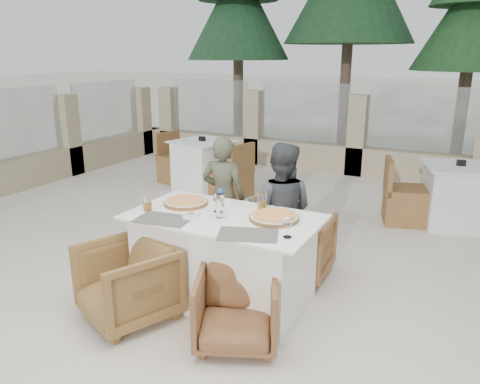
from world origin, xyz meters
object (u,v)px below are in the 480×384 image
at_px(pizza_left, 186,202).
at_px(wine_glass_centre, 217,202).
at_px(wine_glass_corner, 288,226).
at_px(armchair_far_right, 296,245).
at_px(beer_glass_right, 262,201).
at_px(bg_table_a, 203,165).
at_px(diner_right, 280,212).
at_px(pizza_right, 274,217).
at_px(armchair_near_left, 127,282).
at_px(armchair_far_left, 222,230).
at_px(armchair_near_right, 237,309).
at_px(bg_table_b, 457,196).
at_px(water_bottle, 220,204).
at_px(beer_glass_left, 147,202).
at_px(dining_table, 224,258).
at_px(diner_left, 224,197).
at_px(olive_dish, 191,215).

relative_size(pizza_left, wine_glass_centre, 2.13).
relative_size(wine_glass_corner, armchair_far_right, 0.28).
relative_size(beer_glass_right, bg_table_a, 0.09).
bearing_deg(diner_right, pizza_right, 95.51).
bearing_deg(armchair_near_left, armchair_far_left, 109.52).
distance_m(armchair_near_right, bg_table_b, 3.67).
distance_m(water_bottle, bg_table_a, 3.59).
distance_m(beer_glass_left, armchair_near_right, 1.26).
bearing_deg(bg_table_a, bg_table_b, 14.23).
relative_size(dining_table, diner_left, 1.25).
xyz_separation_m(bg_table_a, bg_table_b, (3.67, 0.03, 0.00)).
xyz_separation_m(beer_glass_right, diner_left, (-0.68, 0.52, -0.21)).
relative_size(wine_glass_centre, armchair_far_left, 0.27).
xyz_separation_m(water_bottle, olive_dish, (-0.22, -0.11, -0.10)).
height_order(beer_glass_right, bg_table_b, beer_glass_right).
xyz_separation_m(pizza_right, beer_glass_left, (-1.07, -0.28, 0.05)).
height_order(beer_glass_left, olive_dish, beer_glass_left).
distance_m(pizza_right, bg_table_b, 3.10).
bearing_deg(armchair_near_right, armchair_far_left, 99.77).
height_order(beer_glass_left, armchair_far_right, beer_glass_left).
relative_size(water_bottle, wine_glass_centre, 1.32).
height_order(beer_glass_left, armchair_near_right, beer_glass_left).
height_order(beer_glass_left, armchair_far_left, beer_glass_left).
relative_size(olive_dish, diner_right, 0.08).
relative_size(armchair_near_left, bg_table_b, 0.42).
distance_m(wine_glass_corner, armchair_near_right, 0.72).
bearing_deg(bg_table_b, beer_glass_right, -135.51).
height_order(dining_table, bg_table_a, same).
bearing_deg(armchair_far_left, pizza_left, 67.51).
distance_m(dining_table, armchair_far_left, 0.86).
distance_m(pizza_right, armchair_far_left, 1.16).
xyz_separation_m(armchair_near_right, bg_table_b, (1.25, 3.45, 0.11)).
relative_size(pizza_left, armchair_near_left, 0.56).
height_order(wine_glass_centre, bg_table_b, wine_glass_centre).
bearing_deg(water_bottle, bg_table_b, 60.73).
height_order(armchair_near_left, diner_right, diner_right).
height_order(wine_glass_corner, beer_glass_right, wine_glass_corner).
bearing_deg(diner_right, water_bottle, 57.48).
relative_size(beer_glass_left, bg_table_a, 0.09).
xyz_separation_m(water_bottle, beer_glass_left, (-0.66, -0.13, -0.05)).
xyz_separation_m(wine_glass_centre, armchair_near_left, (-0.44, -0.70, -0.55)).
distance_m(dining_table, diner_right, 0.73).
bearing_deg(armchair_far_left, armchair_far_right, 160.00).
bearing_deg(armchair_far_right, wine_glass_centre, 51.21).
xyz_separation_m(dining_table, water_bottle, (-0.00, -0.05, 0.51)).
relative_size(pizza_right, wine_glass_centre, 2.23).
height_order(beer_glass_right, armchair_near_left, beer_glass_right).
bearing_deg(bg_table_a, wine_glass_centre, -42.09).
distance_m(wine_glass_corner, armchair_far_right, 1.13).
bearing_deg(armchair_near_right, bg_table_a, 101.45).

